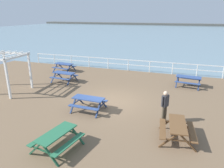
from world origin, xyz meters
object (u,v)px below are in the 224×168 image
at_px(picnic_table_far_right, 89,101).
at_px(picnic_table_far_left, 57,137).
at_px(picnic_table_near_right, 64,75).
at_px(picnic_table_mid_centre, 177,127).
at_px(lattice_pergola, 5,64).
at_px(picnic_table_near_left, 188,79).
at_px(picnic_table_seaward, 64,65).
at_px(visitor, 165,104).

bearing_deg(picnic_table_far_right, picnic_table_far_left, -82.90).
bearing_deg(picnic_table_near_right, picnic_table_mid_centre, -27.83).
distance_m(picnic_table_far_left, lattice_pergola, 8.66).
height_order(picnic_table_far_left, lattice_pergola, lattice_pergola).
distance_m(picnic_table_near_left, picnic_table_near_right, 9.77).
bearing_deg(picnic_table_mid_centre, picnic_table_near_left, -9.58).
relative_size(picnic_table_near_left, picnic_table_far_left, 0.95).
height_order(picnic_table_near_right, picnic_table_mid_centre, same).
distance_m(picnic_table_near_left, lattice_pergola, 13.31).
relative_size(picnic_table_mid_centre, picnic_table_seaward, 0.98).
xyz_separation_m(picnic_table_near_right, picnic_table_far_right, (4.17, -4.27, 0.00)).
bearing_deg(lattice_pergola, picnic_table_near_left, 22.28).
bearing_deg(picnic_table_mid_centre, lattice_pergola, 72.11).
bearing_deg(picnic_table_near_right, picnic_table_seaward, 125.23).
distance_m(picnic_table_near_right, lattice_pergola, 4.38).
distance_m(picnic_table_near_right, picnic_table_far_right, 5.96).
height_order(picnic_table_near_left, picnic_table_far_right, same).
height_order(picnic_table_near_left, lattice_pergola, lattice_pergola).
height_order(picnic_table_near_right, picnic_table_seaward, same).
height_order(picnic_table_mid_centre, picnic_table_far_left, same).
relative_size(picnic_table_near_right, picnic_table_far_right, 1.03).
distance_m(picnic_table_near_left, picnic_table_mid_centre, 7.74).
bearing_deg(lattice_pergola, picnic_table_near_right, 50.34).
xyz_separation_m(picnic_table_far_left, picnic_table_seaward, (-6.23, 10.87, 0.00)).
height_order(picnic_table_far_left, visitor, visitor).
bearing_deg(picnic_table_seaward, picnic_table_far_left, -52.52).
bearing_deg(picnic_table_mid_centre, picnic_table_far_left, 111.04).
xyz_separation_m(picnic_table_far_right, picnic_table_seaward, (-5.88, 7.11, 0.00)).
bearing_deg(picnic_table_mid_centre, picnic_table_near_right, 51.88).
bearing_deg(picnic_table_near_right, picnic_table_far_right, -41.52).
relative_size(picnic_table_near_left, picnic_table_near_right, 1.02).
xyz_separation_m(picnic_table_seaward, lattice_pergola, (-0.85, -6.09, 1.41)).
bearing_deg(picnic_table_near_left, visitor, -95.01).
distance_m(picnic_table_mid_centre, picnic_table_far_right, 5.12).
bearing_deg(picnic_table_near_left, picnic_table_seaward, -178.44).
bearing_deg(visitor, lattice_pergola, 27.73).
xyz_separation_m(picnic_table_near_left, visitor, (-1.17, -6.25, 0.36)).
xyz_separation_m(visitor, lattice_pergola, (-10.95, 0.95, 1.05)).
relative_size(picnic_table_far_left, visitor, 1.23).
relative_size(picnic_table_near_right, picnic_table_mid_centre, 0.98).
bearing_deg(picnic_table_seaward, picnic_table_mid_centre, -30.60).
xyz_separation_m(picnic_table_far_left, lattice_pergola, (-7.09, 4.77, 1.41)).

